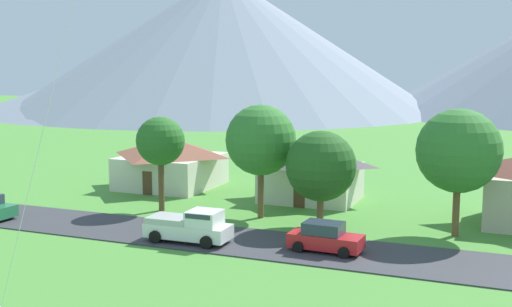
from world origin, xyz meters
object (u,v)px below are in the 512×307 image
at_px(parked_car_red_mid_west, 325,238).
at_px(pickup_truck_white_west_side, 190,226).
at_px(tree_left_of_center, 261,140).
at_px(tree_near_left, 321,166).
at_px(tree_right_of_center, 459,151).
at_px(house_leftmost, 171,162).
at_px(tree_center, 160,142).
at_px(house_right_center, 311,172).

height_order(parked_car_red_mid_west, pickup_truck_white_west_side, pickup_truck_white_west_side).
bearing_deg(tree_left_of_center, tree_near_left, -15.58).
bearing_deg(tree_near_left, pickup_truck_white_west_side, -134.60).
bearing_deg(tree_right_of_center, house_leftmost, 162.41).
xyz_separation_m(house_leftmost, tree_left_of_center, (11.88, -8.01, 3.26)).
bearing_deg(house_leftmost, parked_car_red_mid_west, -38.16).
distance_m(tree_near_left, parked_car_red_mid_west, 6.41).
height_order(tree_near_left, pickup_truck_white_west_side, tree_near_left).
distance_m(house_leftmost, parked_car_red_mid_west, 23.55).
relative_size(tree_center, tree_right_of_center, 0.87).
bearing_deg(parked_car_red_mid_west, tree_right_of_center, 44.69).
bearing_deg(tree_center, pickup_truck_white_west_side, -48.55).
xyz_separation_m(tree_left_of_center, parked_car_red_mid_west, (6.60, -6.51, -4.68)).
distance_m(house_right_center, tree_center, 12.44).
xyz_separation_m(tree_left_of_center, pickup_truck_white_west_side, (-1.51, -7.70, -4.49)).
xyz_separation_m(house_right_center, parked_car_red_mid_west, (5.08, -13.67, -1.47)).
bearing_deg(house_right_center, tree_right_of_center, -31.28).
xyz_separation_m(tree_center, parked_car_red_mid_west, (14.29, -5.81, -4.32)).
relative_size(house_leftmost, house_right_center, 1.10).
xyz_separation_m(tree_center, tree_right_of_center, (20.92, 0.75, 0.24)).
bearing_deg(house_right_center, tree_left_of_center, -101.99).
bearing_deg(tree_right_of_center, pickup_truck_white_west_side, -152.27).
distance_m(tree_near_left, tree_center, 12.52).
relative_size(tree_left_of_center, parked_car_red_mid_west, 1.88).
xyz_separation_m(house_right_center, pickup_truck_white_west_side, (-3.03, -14.86, -1.28)).
height_order(tree_right_of_center, parked_car_red_mid_west, tree_right_of_center).
xyz_separation_m(house_right_center, tree_right_of_center, (11.71, -7.11, 3.09)).
distance_m(house_leftmost, tree_near_left, 19.19).
bearing_deg(parked_car_red_mid_west, house_right_center, 110.37).
bearing_deg(pickup_truck_white_west_side, house_right_center, 78.46).
distance_m(house_right_center, tree_right_of_center, 14.04).
distance_m(tree_near_left, pickup_truck_white_west_side, 9.47).
bearing_deg(house_right_center, tree_near_left, -69.08).
height_order(house_right_center, tree_left_of_center, tree_left_of_center).
distance_m(house_leftmost, tree_center, 10.09).
relative_size(tree_left_of_center, pickup_truck_white_west_side, 1.54).
relative_size(tree_left_of_center, tree_center, 1.14).
height_order(house_right_center, tree_right_of_center, tree_right_of_center).
bearing_deg(tree_right_of_center, tree_left_of_center, -179.79).
bearing_deg(tree_left_of_center, tree_right_of_center, 0.21).
xyz_separation_m(house_leftmost, tree_right_of_center, (25.11, -7.96, 3.14)).
xyz_separation_m(tree_near_left, parked_car_red_mid_west, (1.83, -5.18, -3.31)).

